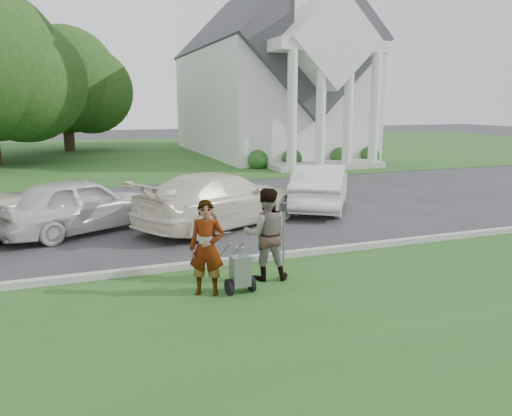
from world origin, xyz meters
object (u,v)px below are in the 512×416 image
car_c (221,199)px  car_d (320,186)px  striping_cart (240,272)px  car_b (80,205)px  parking_meter_near (284,225)px  person_right (266,235)px  tree_back (65,85)px  church (268,66)px  person_left (207,249)px

car_c → car_d: 3.98m
striping_cart → car_d: bearing=47.7°
striping_cart → car_b: car_b is taller
parking_meter_near → car_d: (3.48, 5.01, -0.12)m
car_c → car_b: bearing=52.8°
striping_cart → car_d: car_d is taller
person_right → tree_back: bearing=-68.6°
person_right → car_b: (-3.34, 5.24, -0.16)m
parking_meter_near → car_d: size_ratio=0.30×
car_b → parking_meter_near: bearing=-164.7°
parking_meter_near → tree_back: bearing=98.3°
church → car_c: bearing=-115.2°
car_b → car_d: size_ratio=0.98×
person_left → car_b: (-2.04, 5.64, -0.12)m
tree_back → car_d: bearing=-72.5°
car_b → car_c: car_c is taller
car_c → parking_meter_near: bearing=157.2°
church → person_right: size_ratio=13.22×
person_right → striping_cart: bearing=51.4°
car_b → car_d: (7.54, 0.55, -0.01)m
person_right → parking_meter_near: (0.71, 0.78, -0.05)m
person_left → car_c: 5.27m
car_b → church: bearing=-61.6°
parking_meter_near → car_c: 3.82m
person_right → car_d: size_ratio=0.40×
parking_meter_near → car_c: (-0.31, 3.81, -0.09)m
church → car_d: church is taller
car_d → church: bearing=-73.7°
tree_back → person_right: (3.62, -30.55, -3.82)m
striping_cart → car_c: bearing=73.1°
person_right → car_b: bearing=-42.8°
person_left → car_c: person_left is taller
car_c → car_d: (3.79, 1.20, -0.02)m
striping_cart → car_d: (4.92, 6.33, 0.33)m
parking_meter_near → person_right: bearing=-132.6°
striping_cart → car_c: car_c is taller
church → tree_back: (-13.01, 6.87, -1.21)m
car_c → church: bearing=-52.6°
car_c → striping_cart: bearing=140.2°
church → person_right: church is taller
person_right → car_b: 6.21m
person_left → car_c: bearing=95.5°
tree_back → car_c: bearing=-81.2°
person_right → parking_meter_near: size_ratio=1.34×
car_c → person_right: bearing=147.5°
striping_cart → person_left: 0.75m
tree_back → person_right: tree_back is taller
person_right → car_c: (0.41, 4.59, -0.14)m
person_right → parking_meter_near: 1.06m
church → tree_back: 14.77m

